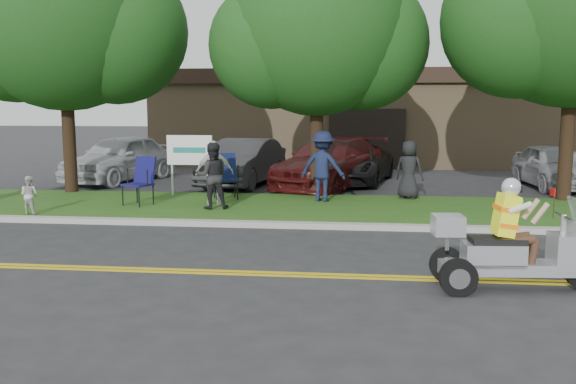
# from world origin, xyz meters

# --- Properties ---
(ground) EXTENTS (120.00, 120.00, 0.00)m
(ground) POSITION_xyz_m (0.00, 0.00, 0.00)
(ground) COLOR #28282B
(ground) RESTS_ON ground
(centerline_near) EXTENTS (60.00, 0.10, 0.01)m
(centerline_near) POSITION_xyz_m (0.00, -0.58, 0.01)
(centerline_near) COLOR gold
(centerline_near) RESTS_ON ground
(centerline_far) EXTENTS (60.00, 0.10, 0.01)m
(centerline_far) POSITION_xyz_m (0.00, -0.42, 0.01)
(centerline_far) COLOR gold
(centerline_far) RESTS_ON ground
(curb) EXTENTS (60.00, 0.25, 0.12)m
(curb) POSITION_xyz_m (0.00, 3.05, 0.06)
(curb) COLOR #A8A89E
(curb) RESTS_ON ground
(grass_verge) EXTENTS (60.00, 4.00, 0.10)m
(grass_verge) POSITION_xyz_m (0.00, 5.20, 0.06)
(grass_verge) COLOR #284E14
(grass_verge) RESTS_ON ground
(commercial_building) EXTENTS (18.00, 8.20, 4.00)m
(commercial_building) POSITION_xyz_m (2.00, 18.98, 2.01)
(commercial_building) COLOR #9E7F5B
(commercial_building) RESTS_ON ground
(tree_left) EXTENTS (6.62, 5.40, 7.78)m
(tree_left) POSITION_xyz_m (-6.44, 7.03, 4.85)
(tree_left) COLOR #332114
(tree_left) RESTS_ON ground
(tree_mid) EXTENTS (5.88, 4.80, 7.05)m
(tree_mid) POSITION_xyz_m (0.55, 7.23, 4.43)
(tree_mid) COLOR #332114
(tree_mid) RESTS_ON ground
(business_sign) EXTENTS (1.25, 0.06, 1.75)m
(business_sign) POSITION_xyz_m (-2.90, 6.60, 1.26)
(business_sign) COLOR silver
(business_sign) RESTS_ON ground
(trike_scooter) EXTENTS (2.42, 0.84, 1.58)m
(trike_scooter) POSITION_xyz_m (3.74, -0.89, 0.55)
(trike_scooter) COLOR black
(trike_scooter) RESTS_ON ground
(lawn_chair_a) EXTENTS (0.83, 0.84, 1.18)m
(lawn_chair_a) POSITION_xyz_m (-3.71, 5.05, 0.77)
(lawn_chair_a) COLOR black
(lawn_chair_a) RESTS_ON grass_verge
(lawn_chair_b) EXTENTS (0.81, 0.82, 1.19)m
(lawn_chair_b) POSITION_xyz_m (-1.86, 6.24, 0.77)
(lawn_chair_b) COLOR black
(lawn_chair_b) RESTS_ON grass_verge
(spectator_adult_mid) EXTENTS (0.90, 0.78, 1.58)m
(spectator_adult_mid) POSITION_xyz_m (-1.81, 4.62, 0.90)
(spectator_adult_mid) COLOR black
(spectator_adult_mid) RESTS_ON grass_verge
(spectator_adult_right) EXTENTS (1.00, 0.60, 1.59)m
(spectator_adult_right) POSITION_xyz_m (-1.89, 5.19, 0.90)
(spectator_adult_right) COLOR white
(spectator_adult_right) RESTS_ON grass_verge
(spectator_chair_a) EXTENTS (1.30, 0.96, 1.80)m
(spectator_chair_a) POSITION_xyz_m (0.74, 6.04, 1.01)
(spectator_chair_a) COLOR #161E3D
(spectator_chair_a) RESTS_ON grass_verge
(spectator_chair_b) EXTENTS (0.89, 0.76, 1.54)m
(spectator_chair_b) POSITION_xyz_m (2.98, 6.74, 0.87)
(spectator_chair_b) COLOR black
(spectator_chair_b) RESTS_ON grass_verge
(child_right) EXTENTS (0.47, 0.39, 0.87)m
(child_right) POSITION_xyz_m (-5.79, 3.46, 0.54)
(child_right) COLOR beige
(child_right) RESTS_ON grass_verge
(parked_car_far_left) EXTENTS (3.01, 4.97, 1.58)m
(parked_car_far_left) POSITION_xyz_m (-6.29, 10.15, 0.79)
(parked_car_far_left) COLOR silver
(parked_car_far_left) RESTS_ON ground
(parked_car_left) EXTENTS (2.28, 4.68, 1.48)m
(parked_car_left) POSITION_xyz_m (-2.00, 9.63, 0.74)
(parked_car_left) COLOR #313134
(parked_car_left) RESTS_ON ground
(parked_car_mid) EXTENTS (2.95, 4.85, 1.26)m
(parked_car_mid) POSITION_xyz_m (1.50, 10.60, 0.63)
(parked_car_mid) COLOR black
(parked_car_mid) RESTS_ON ground
(parked_car_right) EXTENTS (4.04, 5.71, 1.53)m
(parked_car_right) POSITION_xyz_m (0.80, 9.50, 0.77)
(parked_car_right) COLOR #471110
(parked_car_right) RESTS_ON ground
(parked_car_far_right) EXTENTS (1.84, 4.13, 1.38)m
(parked_car_far_right) POSITION_xyz_m (7.65, 10.06, 0.69)
(parked_car_far_right) COLOR #9D9FA4
(parked_car_far_right) RESTS_ON ground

